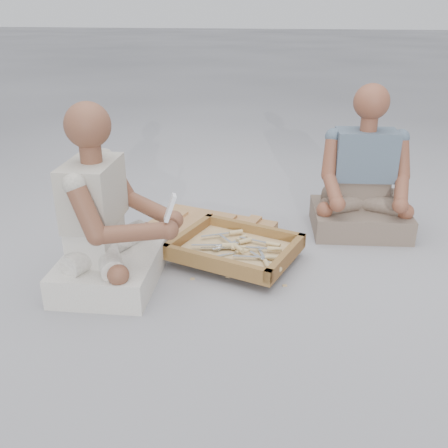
% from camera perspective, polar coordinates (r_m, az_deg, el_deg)
% --- Properties ---
extents(ground, '(60.00, 60.00, 0.00)m').
position_cam_1_polar(ground, '(2.20, 1.59, -8.04)').
color(ground, '#A4A4A9').
rests_on(ground, ground).
extents(carved_panel, '(0.76, 0.60, 0.04)m').
position_cam_1_polar(carved_panel, '(2.76, -1.85, -0.65)').
color(carved_panel, '#9E663D').
rests_on(carved_panel, ground).
extents(tool_tray, '(0.68, 0.60, 0.07)m').
position_cam_1_polar(tool_tray, '(2.44, 1.29, -2.81)').
color(tool_tray, brown).
rests_on(tool_tray, carved_panel).
extents(chisel_0, '(0.16, 0.18, 0.02)m').
position_cam_1_polar(chisel_0, '(2.41, 1.44, -2.61)').
color(chisel_0, silver).
rests_on(chisel_0, tool_tray).
extents(chisel_1, '(0.20, 0.12, 0.02)m').
position_cam_1_polar(chisel_1, '(2.57, 0.89, -0.99)').
color(chisel_1, silver).
rests_on(chisel_1, tool_tray).
extents(chisel_2, '(0.22, 0.06, 0.02)m').
position_cam_1_polar(chisel_2, '(2.42, 1.16, -2.72)').
color(chisel_2, silver).
rests_on(chisel_2, tool_tray).
extents(chisel_3, '(0.22, 0.04, 0.02)m').
position_cam_1_polar(chisel_3, '(2.33, 5.05, -3.84)').
color(chisel_3, silver).
rests_on(chisel_3, tool_tray).
extents(chisel_4, '(0.09, 0.21, 0.02)m').
position_cam_1_polar(chisel_4, '(2.30, 4.79, -4.36)').
color(chisel_4, silver).
rests_on(chisel_4, tool_tray).
extents(chisel_5, '(0.22, 0.06, 0.02)m').
position_cam_1_polar(chisel_5, '(2.42, 0.10, -2.42)').
color(chisel_5, silver).
rests_on(chisel_5, tool_tray).
extents(chisel_6, '(0.22, 0.02, 0.02)m').
position_cam_1_polar(chisel_6, '(2.40, 5.28, -2.82)').
color(chisel_6, silver).
rests_on(chisel_6, tool_tray).
extents(chisel_7, '(0.18, 0.16, 0.02)m').
position_cam_1_polar(chisel_7, '(2.47, 1.99, -2.05)').
color(chisel_7, silver).
rests_on(chisel_7, tool_tray).
extents(chisel_8, '(0.22, 0.08, 0.02)m').
position_cam_1_polar(chisel_8, '(2.46, 5.19, -2.23)').
color(chisel_8, silver).
rests_on(chisel_8, tool_tray).
extents(chisel_9, '(0.13, 0.20, 0.02)m').
position_cam_1_polar(chisel_9, '(2.52, 1.68, -1.80)').
color(chisel_9, silver).
rests_on(chisel_9, tool_tray).
extents(chisel_10, '(0.17, 0.17, 0.02)m').
position_cam_1_polar(chisel_10, '(2.28, 5.52, -4.64)').
color(chisel_10, silver).
rests_on(chisel_10, tool_tray).
extents(chisel_11, '(0.19, 0.14, 0.02)m').
position_cam_1_polar(chisel_11, '(2.40, 1.67, -3.22)').
color(chisel_11, silver).
rests_on(chisel_11, tool_tray).
extents(wood_chip_0, '(0.02, 0.02, 0.00)m').
position_cam_1_polar(wood_chip_0, '(2.41, 4.58, -5.14)').
color(wood_chip_0, tan).
rests_on(wood_chip_0, ground).
extents(wood_chip_1, '(0.02, 0.02, 0.00)m').
position_cam_1_polar(wood_chip_1, '(2.32, -3.62, -6.27)').
color(wood_chip_1, tan).
rests_on(wood_chip_1, ground).
extents(wood_chip_2, '(0.02, 0.02, 0.00)m').
position_cam_1_polar(wood_chip_2, '(2.47, 5.76, -4.35)').
color(wood_chip_2, tan).
rests_on(wood_chip_2, ground).
extents(wood_chip_3, '(0.02, 0.02, 0.00)m').
position_cam_1_polar(wood_chip_3, '(2.39, 2.36, -5.34)').
color(wood_chip_3, tan).
rests_on(wood_chip_3, ground).
extents(wood_chip_4, '(0.02, 0.02, 0.00)m').
position_cam_1_polar(wood_chip_4, '(2.65, 5.98, -2.33)').
color(wood_chip_4, tan).
rests_on(wood_chip_4, ground).
extents(wood_chip_5, '(0.02, 0.02, 0.00)m').
position_cam_1_polar(wood_chip_5, '(2.59, 5.47, -3.01)').
color(wood_chip_5, tan).
rests_on(wood_chip_5, ground).
extents(wood_chip_6, '(0.02, 0.02, 0.00)m').
position_cam_1_polar(wood_chip_6, '(2.61, 7.52, -2.82)').
color(wood_chip_6, tan).
rests_on(wood_chip_6, ground).
extents(wood_chip_7, '(0.02, 0.02, 0.00)m').
position_cam_1_polar(wood_chip_7, '(2.28, 6.96, -6.99)').
color(wood_chip_7, tan).
rests_on(wood_chip_7, ground).
extents(wood_chip_8, '(0.02, 0.02, 0.00)m').
position_cam_1_polar(wood_chip_8, '(2.63, 7.80, -2.68)').
color(wood_chip_8, tan).
rests_on(wood_chip_8, ground).
extents(wood_chip_9, '(0.02, 0.02, 0.00)m').
position_cam_1_polar(wood_chip_9, '(2.33, 0.47, -6.05)').
color(wood_chip_9, tan).
rests_on(wood_chip_9, ground).
extents(wood_chip_10, '(0.02, 0.02, 0.00)m').
position_cam_1_polar(wood_chip_10, '(2.69, 1.66, -1.83)').
color(wood_chip_10, tan).
rests_on(wood_chip_10, ground).
extents(wood_chip_11, '(0.02, 0.02, 0.00)m').
position_cam_1_polar(wood_chip_11, '(2.68, -2.60, -1.91)').
color(wood_chip_11, tan).
rests_on(wood_chip_11, ground).
extents(wood_chip_12, '(0.02, 0.02, 0.00)m').
position_cam_1_polar(wood_chip_12, '(2.38, 4.33, -5.44)').
color(wood_chip_12, tan).
rests_on(wood_chip_12, ground).
extents(wood_chip_13, '(0.02, 0.02, 0.00)m').
position_cam_1_polar(wood_chip_13, '(2.74, -3.01, -1.31)').
color(wood_chip_13, tan).
rests_on(wood_chip_13, ground).
extents(craftsman, '(0.56, 0.55, 0.81)m').
position_cam_1_polar(craftsman, '(2.23, -13.36, -0.25)').
color(craftsman, silver).
rests_on(craftsman, ground).
extents(companion, '(0.56, 0.47, 0.80)m').
position_cam_1_polar(companion, '(2.83, 15.59, 4.37)').
color(companion, '#736253').
rests_on(companion, ground).
extents(mobile_phone, '(0.07, 0.06, 0.12)m').
position_cam_1_polar(mobile_phone, '(2.06, -6.18, 1.87)').
color(mobile_phone, white).
rests_on(mobile_phone, craftsman).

